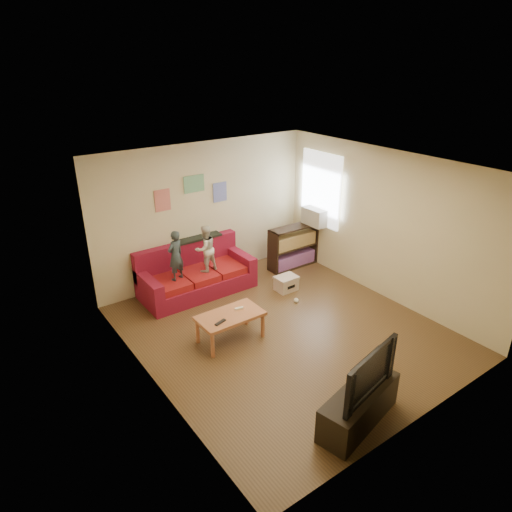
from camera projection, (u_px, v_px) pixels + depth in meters
room_shell at (287, 255)px, 6.91m from camera, size 4.52×5.02×2.72m
sofa at (195, 275)px, 8.61m from camera, size 2.12×0.97×0.93m
child_a at (176, 256)px, 8.00m from camera, size 0.39×0.32×0.92m
child_b at (205, 249)px, 8.32m from camera, size 0.46×0.38×0.88m
coffee_table at (230, 318)px, 7.08m from camera, size 1.02×0.56×0.46m
remote at (220, 322)px, 6.82m from camera, size 0.21×0.11×0.02m
game_controller at (239, 308)px, 7.19m from camera, size 0.14×0.07×0.03m
bookshelf at (293, 249)px, 9.56m from camera, size 1.12×0.33×0.89m
window at (321, 189)px, 9.20m from camera, size 0.04×1.08×1.48m
ac_unit at (315, 217)px, 9.36m from camera, size 0.28×0.55×0.35m
artwork_left at (162, 200)px, 8.14m from camera, size 0.30×0.01×0.40m
artwork_center at (194, 184)px, 8.40m from camera, size 0.42×0.01×0.32m
artwork_right at (220, 192)px, 8.80m from camera, size 0.30×0.01×0.38m
file_box at (286, 283)px, 8.68m from camera, size 0.41×0.31×0.29m
tv_stand at (359, 407)px, 5.53m from camera, size 1.32×0.69×0.47m
television at (363, 371)px, 5.31m from camera, size 1.07×0.36×0.61m
tissue at (296, 300)px, 8.28m from camera, size 0.11×0.11×0.09m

